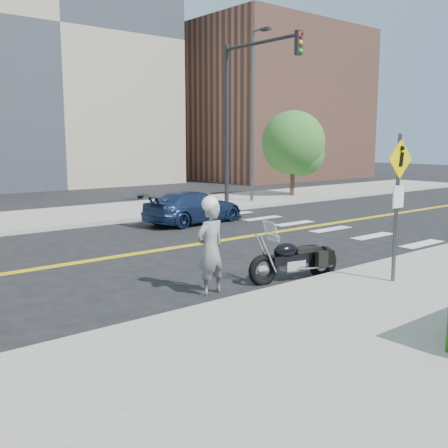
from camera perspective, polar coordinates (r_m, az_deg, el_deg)
name	(u,v)px	position (r m, az deg, el deg)	size (l,w,h in m)	color
ground_plane	(72,264)	(13.55, -16.17, -4.16)	(120.00, 120.00, 0.00)	black
sidewalk_near	(297,355)	(7.55, 7.94, -13.89)	(60.00, 5.00, 0.15)	#9E9B91
building_mid	(20,39)	(40.98, -21.34, 18.24)	(18.00, 14.00, 20.00)	#A39984
building_right	(266,105)	(44.89, 4.64, 12.80)	(14.00, 12.00, 12.00)	#8C5947
lamp_post	(252,117)	(25.39, 3.10, 11.58)	(0.16, 0.16, 8.00)	#4C4C51
traffic_light	(241,102)	(23.03, 1.82, 13.15)	(0.28, 4.50, 7.00)	black
pedestrian_sign	(398,194)	(11.10, 18.39, 3.15)	(0.78, 0.08, 3.00)	#4C4C51
motorcyclist	(210,246)	(10.29, -1.51, -2.37)	(0.71, 0.51, 1.96)	#B5B6BB
motorcycle	(295,250)	(11.48, 7.74, -2.79)	(2.21, 0.67, 1.35)	black
parked_car_blue	(194,207)	(19.34, -3.31, 1.83)	(1.66, 4.09, 1.19)	navy
tree_far_b	(293,143)	(28.03, 7.54, 8.78)	(3.33, 3.33, 4.61)	#382619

